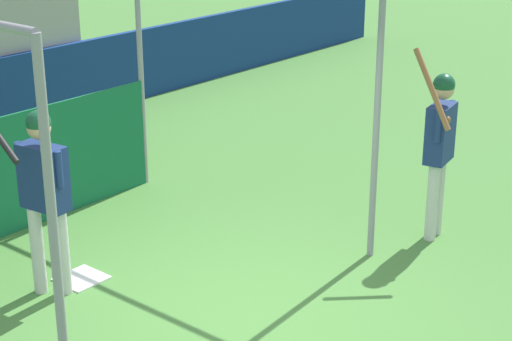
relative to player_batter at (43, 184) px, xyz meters
name	(u,v)px	position (x,y,z in m)	size (l,w,h in m)	color
ground_plane	(252,319)	(0.85, -1.87, -1.15)	(60.00, 60.00, 0.00)	#477F38
batting_cage	(39,137)	(0.68, 0.95, 0.11)	(4.16, 3.57, 3.07)	gray
home_plate	(81,278)	(0.36, -0.01, -1.14)	(0.44, 0.44, 0.02)	white
player_batter	(43,184)	(0.00, 0.00, 0.00)	(0.52, 0.91, 2.00)	silver
player_waiting	(440,139)	(3.58, -2.27, 0.01)	(0.74, 0.57, 2.20)	silver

